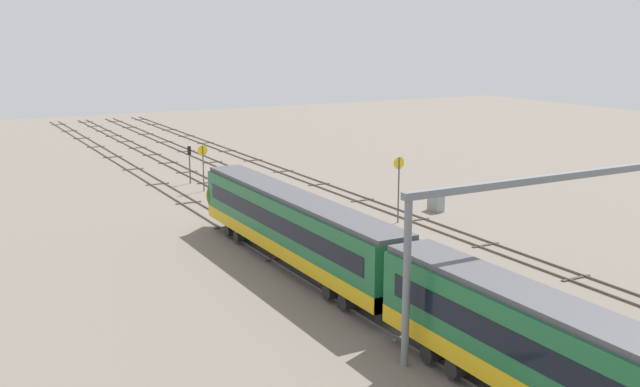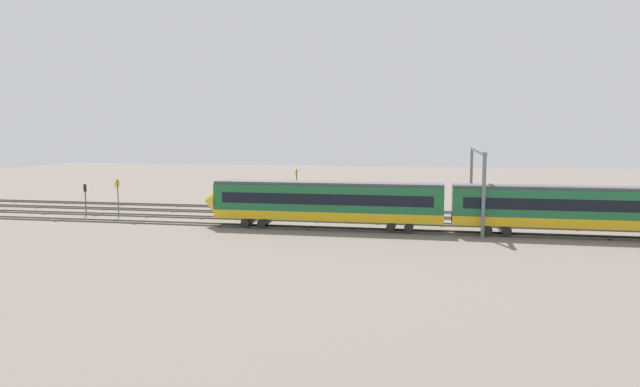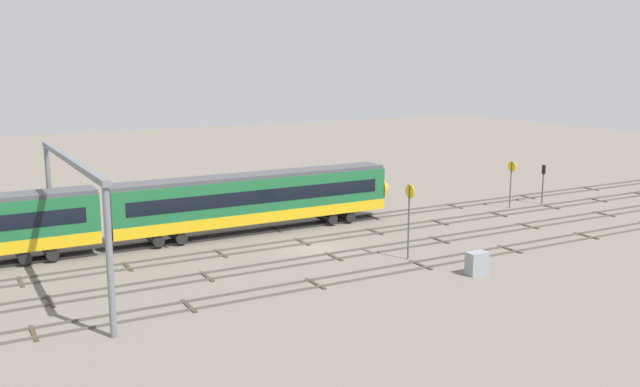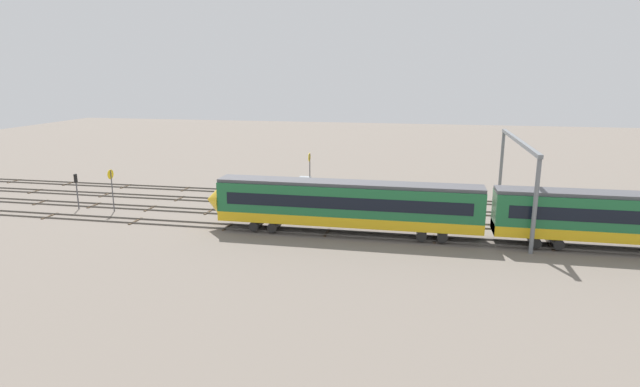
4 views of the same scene
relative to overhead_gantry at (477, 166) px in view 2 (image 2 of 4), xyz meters
The scene contains 10 objects.
ground_plane 18.64m from the overhead_gantry, ahead, with size 201.74×201.74×0.00m, color slate.
track_near_foreground 19.93m from the overhead_gantry, 22.07° to the right, with size 185.74×2.40×0.16m.
track_second_near 18.75m from the overhead_gantry, ahead, with size 185.74×2.40×0.16m.
track_middle 18.80m from the overhead_gantry, ahead, with size 185.74×2.40×0.16m.
track_with_train 20.05m from the overhead_gantry, 23.02° to the left, with size 185.74×2.40×0.16m.
overhead_gantry is the anchor object (origin of this frame).
speed_sign_near_foreground 41.77m from the overhead_gantry, ahead, with size 0.14×1.02×4.57m.
speed_sign_mid_trackside 22.75m from the overhead_gantry, 13.65° to the right, with size 0.14×1.02×5.48m.
signal_light_trackside_approach 46.10m from the overhead_gantry, ahead, with size 0.31×0.32×3.91m.
relay_cabinet 26.56m from the overhead_gantry, 24.09° to the right, with size 1.45×0.85×1.55m.
Camera 2 is at (-12.77, 66.57, 10.33)m, focal length 32.60 mm.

